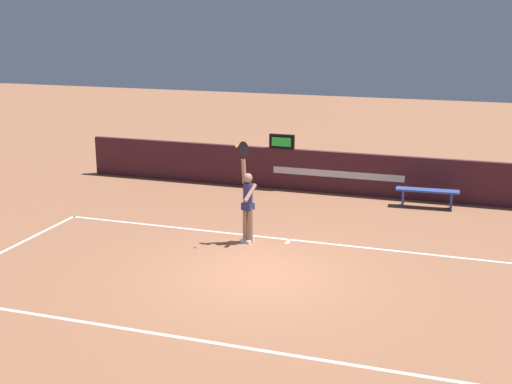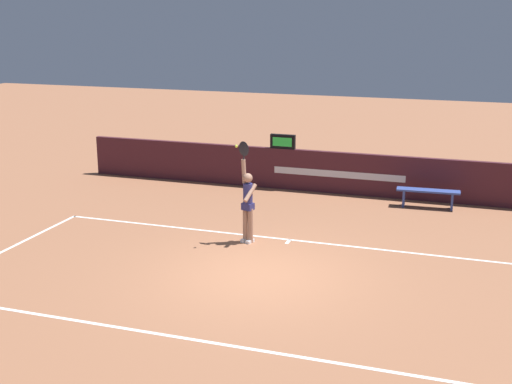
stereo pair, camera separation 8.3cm
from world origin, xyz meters
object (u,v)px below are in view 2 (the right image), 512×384
Objects in this scene: speed_display at (283,142)px; tennis_player at (248,201)px; courtside_bench_near at (428,194)px; tennis_ball at (236,146)px.

tennis_player is (0.62, -4.99, -0.47)m from speed_display.
speed_display is 0.32× the size of tennis_player.
speed_display is 0.44× the size of courtside_bench_near.
speed_display reaches higher than courtside_bench_near.
tennis_ball reaches higher than speed_display.
tennis_player is 36.85× the size of tennis_ball.
courtside_bench_near is (3.75, 4.27, -0.60)m from tennis_player.
tennis_player is at bearing 57.90° from tennis_ball.
speed_display is 11.67× the size of tennis_ball.
speed_display is 4.56m from courtside_bench_near.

